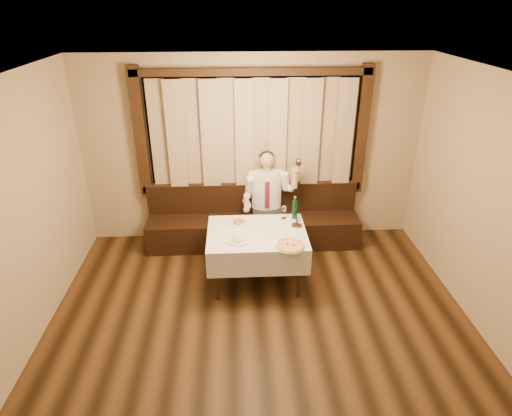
{
  "coord_description": "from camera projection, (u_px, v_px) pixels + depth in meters",
  "views": [
    {
      "loc": [
        -0.26,
        -3.06,
        3.46
      ],
      "look_at": [
        0.0,
        1.9,
        1.0
      ],
      "focal_mm": 30.0,
      "sensor_mm": 36.0,
      "label": 1
    }
  ],
  "objects": [
    {
      "name": "dining_table",
      "position": [
        257.0,
        239.0,
        5.52
      ],
      "size": [
        1.27,
        0.97,
        0.76
      ],
      "color": "black",
      "rests_on": "ground"
    },
    {
      "name": "green_bottle",
      "position": [
        295.0,
        209.0,
        5.75
      ],
      "size": [
        0.07,
        0.07,
        0.33
      ],
      "rotation": [
        0.0,
        0.0,
        0.39
      ],
      "color": "#104E2C",
      "rests_on": "dining_table"
    },
    {
      "name": "pasta_cream",
      "position": [
        238.0,
        238.0,
        5.26
      ],
      "size": [
        0.28,
        0.28,
        0.1
      ],
      "rotation": [
        0.0,
        0.0,
        0.16
      ],
      "color": "white",
      "rests_on": "dining_table"
    },
    {
      "name": "seated_man",
      "position": [
        267.0,
        195.0,
        6.28
      ],
      "size": [
        0.83,
        0.62,
        1.48
      ],
      "color": "black",
      "rests_on": "ground"
    },
    {
      "name": "cruet_caddy",
      "position": [
        297.0,
        223.0,
        5.58
      ],
      "size": [
        0.13,
        0.09,
        0.13
      ],
      "rotation": [
        0.0,
        0.0,
        -0.3
      ],
      "color": "black",
      "rests_on": "dining_table"
    },
    {
      "name": "room",
      "position": [
        261.0,
        205.0,
        4.49
      ],
      "size": [
        5.01,
        6.01,
        2.81
      ],
      "color": "black",
      "rests_on": "ground"
    },
    {
      "name": "table_wine_glass",
      "position": [
        284.0,
        209.0,
        5.75
      ],
      "size": [
        0.07,
        0.07,
        0.19
      ],
      "rotation": [
        0.0,
        0.0,
        -0.24
      ],
      "color": "white",
      "rests_on": "dining_table"
    },
    {
      "name": "pasta_red",
      "position": [
        239.0,
        221.0,
        5.67
      ],
      "size": [
        0.27,
        0.27,
        0.09
      ],
      "rotation": [
        0.0,
        0.0,
        -0.43
      ],
      "color": "white",
      "rests_on": "dining_table"
    },
    {
      "name": "pizza",
      "position": [
        290.0,
        246.0,
        5.15
      ],
      "size": [
        0.36,
        0.36,
        0.04
      ],
      "rotation": [
        0.0,
        0.0,
        0.17
      ],
      "color": "white",
      "rests_on": "dining_table"
    },
    {
      "name": "banquette",
      "position": [
        253.0,
        224.0,
        6.59
      ],
      "size": [
        3.2,
        0.61,
        0.94
      ],
      "color": "black",
      "rests_on": "ground"
    }
  ]
}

